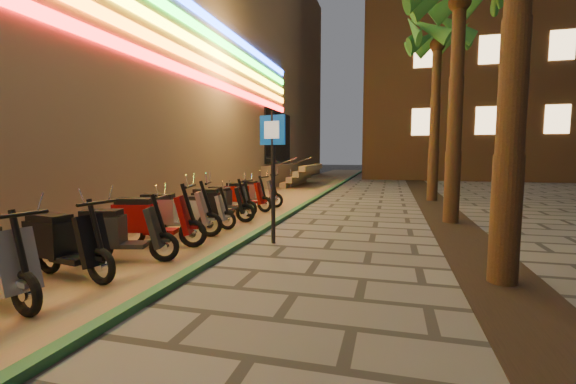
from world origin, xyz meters
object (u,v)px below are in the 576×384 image
(pedestrian_sign, at_px, (273,159))
(scooter_10, at_px, (227,200))
(scooter_7, at_px, (171,213))
(scooter_9, at_px, (216,204))
(scooter_8, at_px, (200,210))
(scooter_12, at_px, (254,192))
(scooter_4, at_px, (62,242))
(scooter_6, at_px, (149,220))
(scooter_11, at_px, (243,195))
(scooter_5, at_px, (117,233))

(pedestrian_sign, height_order, scooter_10, pedestrian_sign)
(scooter_7, distance_m, scooter_9, 1.94)
(scooter_8, bearing_deg, scooter_9, 87.24)
(scooter_8, xyz_separation_m, scooter_12, (-0.04, 4.03, 0.05))
(scooter_9, height_order, scooter_10, scooter_9)
(scooter_4, distance_m, scooter_10, 5.97)
(scooter_6, bearing_deg, scooter_12, 76.69)
(scooter_4, bearing_deg, scooter_10, 100.53)
(scooter_8, relative_size, scooter_11, 0.90)
(scooter_4, distance_m, scooter_7, 2.87)
(scooter_7, relative_size, scooter_10, 1.12)
(pedestrian_sign, distance_m, scooter_11, 4.86)
(scooter_4, bearing_deg, scooter_5, 85.48)
(scooter_7, relative_size, scooter_12, 1.08)
(pedestrian_sign, xyz_separation_m, scooter_8, (-2.21, 1.03, -1.29))
(scooter_4, relative_size, scooter_8, 1.17)
(scooter_7, bearing_deg, scooter_9, 68.41)
(scooter_4, xyz_separation_m, scooter_6, (0.14, 1.94, 0.02))
(scooter_6, bearing_deg, scooter_8, 75.52)
(scooter_7, xyz_separation_m, scooter_12, (0.10, 5.10, -0.04))
(scooter_4, bearing_deg, pedestrian_sign, 61.10)
(scooter_8, distance_m, scooter_11, 3.08)
(scooter_7, xyz_separation_m, scooter_8, (0.14, 1.07, -0.09))
(scooter_8, height_order, scooter_9, scooter_9)
(scooter_10, relative_size, scooter_11, 0.95)
(scooter_6, bearing_deg, scooter_11, 77.11)
(scooter_11, bearing_deg, pedestrian_sign, -50.19)
(scooter_9, bearing_deg, pedestrian_sign, -55.94)
(scooter_5, distance_m, scooter_7, 1.98)
(scooter_5, height_order, scooter_9, scooter_9)
(scooter_4, distance_m, scooter_11, 7.03)
(scooter_6, xyz_separation_m, scooter_8, (0.04, 2.00, -0.10))
(scooter_9, height_order, scooter_12, scooter_9)
(scooter_8, distance_m, scooter_10, 2.03)
(scooter_5, relative_size, scooter_11, 1.00)
(scooter_11, bearing_deg, scooter_4, -80.17)
(scooter_7, bearing_deg, scooter_6, -101.60)
(scooter_6, distance_m, scooter_9, 2.87)
(scooter_6, xyz_separation_m, scooter_12, (0.00, 6.03, -0.05))
(scooter_8, bearing_deg, scooter_5, -91.34)
(scooter_6, bearing_deg, scooter_5, -97.89)
(pedestrian_sign, bearing_deg, scooter_11, 135.77)
(scooter_9, distance_m, scooter_12, 3.16)
(pedestrian_sign, distance_m, scooter_6, 2.73)
(scooter_9, bearing_deg, scooter_12, 75.51)
(scooter_6, height_order, scooter_12, scooter_6)
(pedestrian_sign, distance_m, scooter_8, 2.76)
(pedestrian_sign, relative_size, scooter_9, 1.61)
(pedestrian_sign, height_order, scooter_6, pedestrian_sign)
(scooter_5, relative_size, scooter_12, 1.01)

